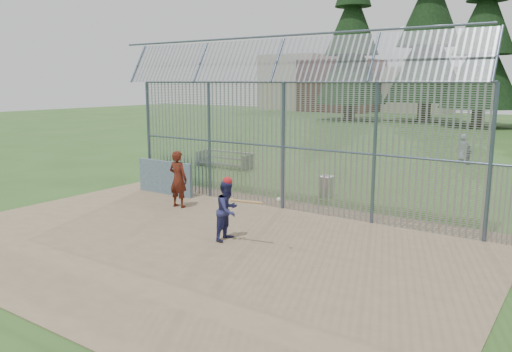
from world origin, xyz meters
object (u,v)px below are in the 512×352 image
Objects in this scene: batter at (228,210)px; bleacher at (225,159)px; dugout_wall at (165,177)px; onlooker at (178,179)px; trash_can at (326,186)px.

batter is 11.27m from bleacher.
bleacher is at bearing 35.00° from batter.
batter is at bearing -29.94° from dugout_wall.
batter is 0.51× the size of bleacher.
batter is 3.83m from onlooker.
onlooker is at bearing 58.73° from batter.
onlooker reaches higher than trash_can.
dugout_wall is 1.63× the size of batter.
batter is at bearing 149.64° from onlooker.
onlooker is 7.93m from bleacher.
dugout_wall reaches higher than trash_can.
bleacher is (-3.62, 7.04, -0.53)m from onlooker.
trash_can is (-0.16, 5.85, -0.41)m from batter.
bleacher is at bearing 156.48° from trash_can.
onlooker reaches higher than batter.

